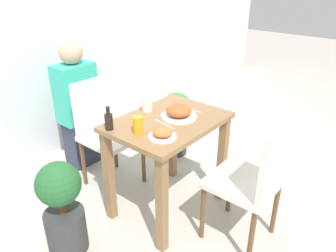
{
  "coord_description": "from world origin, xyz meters",
  "views": [
    {
      "loc": [
        -1.59,
        -1.32,
        1.71
      ],
      "look_at": [
        0.0,
        0.0,
        0.71
      ],
      "focal_mm": 35.0,
      "sensor_mm": 36.0,
      "label": 1
    }
  ],
  "objects_px": {
    "sauce_bottle": "(109,120)",
    "drink_cup": "(147,106)",
    "juice_glass": "(138,125)",
    "potted_plant_right": "(176,118)",
    "potted_plant_left": "(62,207)",
    "food_plate": "(179,112)",
    "chair_far": "(105,127)",
    "side_plate": "(163,133)",
    "person_figure": "(78,107)",
    "chair_near": "(255,178)"
  },
  "relations": [
    {
      "from": "chair_far",
      "to": "person_figure",
      "type": "bearing_deg",
      "value": 84.44
    },
    {
      "from": "chair_near",
      "to": "chair_far",
      "type": "distance_m",
      "value": 1.3
    },
    {
      "from": "food_plate",
      "to": "juice_glass",
      "type": "relative_size",
      "value": 2.24
    },
    {
      "from": "food_plate",
      "to": "person_figure",
      "type": "height_order",
      "value": "person_figure"
    },
    {
      "from": "side_plate",
      "to": "chair_near",
      "type": "bearing_deg",
      "value": -58.99
    },
    {
      "from": "juice_glass",
      "to": "potted_plant_left",
      "type": "height_order",
      "value": "juice_glass"
    },
    {
      "from": "drink_cup",
      "to": "juice_glass",
      "type": "relative_size",
      "value": 0.73
    },
    {
      "from": "drink_cup",
      "to": "sauce_bottle",
      "type": "bearing_deg",
      "value": -177.42
    },
    {
      "from": "chair_near",
      "to": "chair_far",
      "type": "relative_size",
      "value": 1.0
    },
    {
      "from": "food_plate",
      "to": "person_figure",
      "type": "xyz_separation_m",
      "value": [
        -0.09,
        1.08,
        -0.22
      ]
    },
    {
      "from": "drink_cup",
      "to": "juice_glass",
      "type": "bearing_deg",
      "value": -145.99
    },
    {
      "from": "side_plate",
      "to": "person_figure",
      "type": "bearing_deg",
      "value": 79.76
    },
    {
      "from": "juice_glass",
      "to": "potted_plant_right",
      "type": "bearing_deg",
      "value": 25.15
    },
    {
      "from": "chair_far",
      "to": "sauce_bottle",
      "type": "bearing_deg",
      "value": -124.93
    },
    {
      "from": "food_plate",
      "to": "potted_plant_left",
      "type": "height_order",
      "value": "food_plate"
    },
    {
      "from": "drink_cup",
      "to": "potted_plant_right",
      "type": "relative_size",
      "value": 0.13
    },
    {
      "from": "juice_glass",
      "to": "potted_plant_left",
      "type": "distance_m",
      "value": 0.71
    },
    {
      "from": "drink_cup",
      "to": "chair_near",
      "type": "bearing_deg",
      "value": -86.32
    },
    {
      "from": "chair_near",
      "to": "potted_plant_left",
      "type": "distance_m",
      "value": 1.23
    },
    {
      "from": "sauce_bottle",
      "to": "drink_cup",
      "type": "bearing_deg",
      "value": 2.58
    },
    {
      "from": "chair_far",
      "to": "side_plate",
      "type": "xyz_separation_m",
      "value": [
        -0.18,
        -0.79,
        0.27
      ]
    },
    {
      "from": "food_plate",
      "to": "side_plate",
      "type": "height_order",
      "value": "food_plate"
    },
    {
      "from": "food_plate",
      "to": "potted_plant_left",
      "type": "bearing_deg",
      "value": 161.92
    },
    {
      "from": "chair_far",
      "to": "potted_plant_left",
      "type": "distance_m",
      "value": 0.83
    },
    {
      "from": "potted_plant_right",
      "to": "person_figure",
      "type": "relative_size",
      "value": 0.55
    },
    {
      "from": "sauce_bottle",
      "to": "person_figure",
      "type": "height_order",
      "value": "person_figure"
    },
    {
      "from": "chair_near",
      "to": "drink_cup",
      "type": "bearing_deg",
      "value": -86.32
    },
    {
      "from": "chair_far",
      "to": "person_figure",
      "type": "distance_m",
      "value": 0.41
    },
    {
      "from": "drink_cup",
      "to": "person_figure",
      "type": "height_order",
      "value": "person_figure"
    },
    {
      "from": "potted_plant_left",
      "to": "food_plate",
      "type": "bearing_deg",
      "value": -18.08
    },
    {
      "from": "person_figure",
      "to": "potted_plant_right",
      "type": "bearing_deg",
      "value": -39.36
    },
    {
      "from": "food_plate",
      "to": "potted_plant_right",
      "type": "height_order",
      "value": "food_plate"
    },
    {
      "from": "potted_plant_left",
      "to": "potted_plant_right",
      "type": "distance_m",
      "value": 1.47
    },
    {
      "from": "food_plate",
      "to": "drink_cup",
      "type": "relative_size",
      "value": 3.07
    },
    {
      "from": "chair_near",
      "to": "potted_plant_right",
      "type": "relative_size",
      "value": 1.41
    },
    {
      "from": "sauce_bottle",
      "to": "chair_near",
      "type": "bearing_deg",
      "value": -62.8
    },
    {
      "from": "drink_cup",
      "to": "potted_plant_left",
      "type": "distance_m",
      "value": 0.9
    },
    {
      "from": "chair_near",
      "to": "food_plate",
      "type": "height_order",
      "value": "chair_near"
    },
    {
      "from": "potted_plant_right",
      "to": "potted_plant_left",
      "type": "bearing_deg",
      "value": -170.94
    },
    {
      "from": "food_plate",
      "to": "sauce_bottle",
      "type": "distance_m",
      "value": 0.5
    },
    {
      "from": "chair_far",
      "to": "sauce_bottle",
      "type": "xyz_separation_m",
      "value": [
        -0.31,
        -0.44,
        0.3
      ]
    },
    {
      "from": "chair_near",
      "to": "sauce_bottle",
      "type": "bearing_deg",
      "value": -62.8
    },
    {
      "from": "juice_glass",
      "to": "side_plate",
      "type": "bearing_deg",
      "value": -71.33
    },
    {
      "from": "potted_plant_left",
      "to": "person_figure",
      "type": "xyz_separation_m",
      "value": [
        0.75,
        0.81,
        0.24
      ]
    },
    {
      "from": "side_plate",
      "to": "juice_glass",
      "type": "height_order",
      "value": "juice_glass"
    },
    {
      "from": "chair_near",
      "to": "potted_plant_right",
      "type": "height_order",
      "value": "chair_near"
    },
    {
      "from": "chair_near",
      "to": "chair_far",
      "type": "bearing_deg",
      "value": -84.36
    },
    {
      "from": "chair_near",
      "to": "juice_glass",
      "type": "distance_m",
      "value": 0.81
    },
    {
      "from": "side_plate",
      "to": "potted_plant_right",
      "type": "bearing_deg",
      "value": 33.76
    },
    {
      "from": "sauce_bottle",
      "to": "food_plate",
      "type": "bearing_deg",
      "value": -27.98
    }
  ]
}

